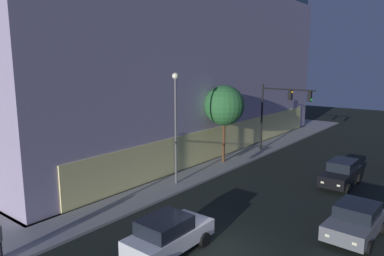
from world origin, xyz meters
TOP-DOWN VIEW (x-y plane):
  - ground_plane at (0.00, 0.00)m, footprint 120.00×120.00m
  - modern_building at (15.22, 22.99)m, footprint 38.95×28.28m
  - traffic_light_far_corner at (18.12, 5.38)m, footprint 0.61×5.23m
  - street_lamp_sidewalk at (5.72, 7.38)m, footprint 0.44×0.44m
  - sidewalk_tree at (12.43, 7.83)m, footprint 3.34×3.34m
  - car_white at (-1.31, 1.81)m, footprint 4.30×2.16m
  - car_grey at (5.40, -4.37)m, footprint 4.15×2.34m
  - car_black at (12.84, -1.65)m, footprint 4.58×1.97m

SIDE VIEW (x-z plane):
  - ground_plane at x=0.00m, z-range 0.00..0.00m
  - car_grey at x=5.40m, z-range 0.01..1.62m
  - car_white at x=-1.31m, z-range 0.02..1.71m
  - car_black at x=12.84m, z-range 0.02..1.73m
  - traffic_light_far_corner at x=18.12m, z-range 1.53..7.87m
  - sidewalk_tree at x=12.43m, z-range 1.70..8.19m
  - street_lamp_sidewalk at x=5.72m, z-range 1.15..8.77m
  - modern_building at x=15.22m, z-range -0.07..18.59m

